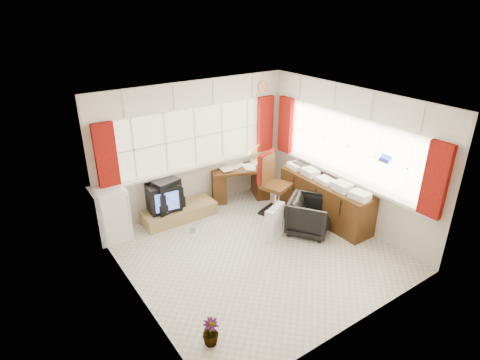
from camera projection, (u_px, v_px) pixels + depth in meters
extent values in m
plane|color=beige|center=(257.00, 252.00, 6.64)|extent=(4.00, 4.00, 0.00)
plane|color=beige|center=(195.00, 147.00, 7.62)|extent=(4.00, 0.00, 4.00)
plane|color=beige|center=(362.00, 244.00, 4.62)|extent=(4.00, 0.00, 4.00)
plane|color=beige|center=(132.00, 221.00, 5.09)|extent=(0.00, 4.00, 4.00)
plane|color=beige|center=(348.00, 157.00, 7.15)|extent=(0.00, 4.00, 4.00)
plane|color=white|center=(260.00, 103.00, 5.60)|extent=(4.00, 4.00, 0.00)
plane|color=beige|center=(195.00, 137.00, 7.52)|extent=(3.60, 0.00, 3.60)
cube|color=white|center=(197.00, 166.00, 7.73)|extent=(3.70, 0.12, 0.05)
cube|color=white|center=(134.00, 150.00, 6.89)|extent=(0.03, 0.02, 1.10)
cube|color=white|center=(166.00, 143.00, 7.20)|extent=(0.03, 0.02, 1.10)
cube|color=white|center=(195.00, 137.00, 7.51)|extent=(0.03, 0.02, 1.10)
cube|color=white|center=(222.00, 132.00, 7.82)|extent=(0.03, 0.02, 1.10)
cube|color=white|center=(247.00, 127.00, 8.13)|extent=(0.03, 0.02, 1.10)
plane|color=beige|center=(348.00, 146.00, 7.05)|extent=(0.00, 3.60, 3.60)
cube|color=white|center=(343.00, 177.00, 7.27)|extent=(0.12, 3.70, 0.05)
cube|color=white|center=(408.00, 168.00, 6.15)|extent=(0.02, 0.03, 1.10)
cube|color=white|center=(376.00, 157.00, 6.60)|extent=(0.02, 0.03, 1.10)
cube|color=white|center=(348.00, 147.00, 7.05)|extent=(0.02, 0.03, 1.10)
cube|color=white|center=(323.00, 138.00, 7.50)|extent=(0.02, 0.03, 1.10)
cube|color=white|center=(301.00, 130.00, 7.95)|extent=(0.02, 0.03, 1.10)
cube|color=maroon|center=(106.00, 157.00, 6.58)|extent=(0.35, 0.10, 1.15)
cube|color=maroon|center=(265.00, 124.00, 8.28)|extent=(0.35, 0.10, 1.15)
cube|color=maroon|center=(286.00, 125.00, 8.21)|extent=(0.10, 0.35, 1.15)
cube|color=maroon|center=(436.00, 180.00, 5.73)|extent=(0.10, 0.35, 1.15)
cube|color=white|center=(193.00, 95.00, 7.17)|extent=(3.95, 0.08, 0.48)
cube|color=white|center=(353.00, 102.00, 6.71)|extent=(0.08, 3.95, 0.48)
cube|color=#4E2D12|center=(240.00, 169.00, 8.17)|extent=(1.31, 0.97, 0.05)
cube|color=#4E2D12|center=(218.00, 186.00, 8.22)|extent=(0.45, 0.59, 0.63)
cube|color=#4E2D12|center=(261.00, 182.00, 8.41)|extent=(0.45, 0.59, 0.63)
cube|color=white|center=(240.00, 167.00, 8.16)|extent=(0.29, 0.33, 0.02)
cube|color=white|center=(240.00, 167.00, 8.15)|extent=(0.29, 0.33, 0.02)
cube|color=white|center=(240.00, 167.00, 8.15)|extent=(0.29, 0.33, 0.02)
cube|color=white|center=(240.00, 167.00, 8.15)|extent=(0.29, 0.33, 0.02)
cube|color=white|center=(240.00, 166.00, 8.15)|extent=(0.29, 0.33, 0.02)
cube|color=white|center=(240.00, 166.00, 8.15)|extent=(0.29, 0.33, 0.02)
cube|color=white|center=(240.00, 166.00, 8.15)|extent=(0.29, 0.33, 0.02)
cylinder|color=yellow|center=(257.00, 162.00, 8.39)|extent=(0.10, 0.10, 0.02)
cylinder|color=yellow|center=(257.00, 154.00, 8.31)|extent=(0.02, 0.02, 0.37)
cone|color=yellow|center=(257.00, 147.00, 8.25)|extent=(0.15, 0.13, 0.15)
cube|color=black|center=(275.00, 212.00, 7.83)|extent=(0.64, 0.64, 0.04)
cylinder|color=silver|center=(276.00, 200.00, 7.72)|extent=(0.07, 0.07, 0.58)
cube|color=#4E2D12|center=(276.00, 186.00, 7.60)|extent=(0.62, 0.61, 0.07)
cube|color=#4E2D12|center=(266.00, 168.00, 7.59)|extent=(0.44, 0.21, 0.56)
cube|color=maroon|center=(266.00, 167.00, 7.59)|extent=(0.48, 0.23, 0.58)
imported|color=black|center=(309.00, 216.00, 7.07)|extent=(0.99, 0.99, 0.66)
cube|color=white|center=(275.00, 236.00, 6.99)|extent=(0.46, 0.33, 0.09)
cube|color=white|center=(270.00, 225.00, 6.71)|extent=(0.08, 0.13, 0.55)
cube|color=white|center=(272.00, 224.00, 6.76)|extent=(0.08, 0.13, 0.55)
cube|color=white|center=(274.00, 222.00, 6.81)|extent=(0.08, 0.13, 0.55)
cube|color=white|center=(275.00, 220.00, 6.86)|extent=(0.08, 0.13, 0.55)
cube|color=white|center=(277.00, 219.00, 6.91)|extent=(0.08, 0.13, 0.55)
cube|color=white|center=(279.00, 217.00, 6.96)|extent=(0.08, 0.13, 0.55)
cube|color=white|center=(280.00, 216.00, 7.01)|extent=(0.08, 0.13, 0.55)
cube|color=#4E2D12|center=(325.00, 200.00, 7.52)|extent=(0.50, 2.00, 0.75)
cube|color=white|center=(360.00, 196.00, 6.73)|extent=(0.24, 0.32, 0.10)
cube|color=white|center=(342.00, 188.00, 7.03)|extent=(0.24, 0.32, 0.10)
cube|color=white|center=(325.00, 180.00, 7.33)|extent=(0.24, 0.32, 0.10)
cube|color=white|center=(310.00, 173.00, 7.63)|extent=(0.24, 0.32, 0.10)
cube|color=white|center=(296.00, 166.00, 7.93)|extent=(0.24, 0.32, 0.10)
cube|color=black|center=(302.00, 166.00, 7.93)|extent=(0.26, 0.34, 0.11)
cube|color=tan|center=(179.00, 213.00, 7.59)|extent=(1.40, 0.50, 0.25)
cube|color=black|center=(162.00, 196.00, 7.38)|extent=(0.62, 0.58, 0.52)
cube|color=#4C67D7|center=(167.00, 202.00, 7.17)|extent=(0.43, 0.07, 0.35)
cube|color=black|center=(168.00, 204.00, 7.42)|extent=(0.64, 0.49, 0.21)
cube|color=black|center=(167.00, 194.00, 7.33)|extent=(0.59, 0.46, 0.20)
cube|color=black|center=(166.00, 185.00, 7.25)|extent=(0.54, 0.43, 0.19)
cube|color=white|center=(110.00, 213.00, 6.86)|extent=(0.56, 0.56, 0.93)
cube|color=silver|center=(129.00, 209.00, 6.73)|extent=(0.02, 0.02, 0.49)
imported|color=white|center=(167.00, 219.00, 7.32)|extent=(0.13, 0.13, 0.32)
imported|color=#81C1B4|center=(193.00, 228.00, 7.15)|extent=(0.08, 0.08, 0.18)
imported|color=black|center=(211.00, 332.00, 4.81)|extent=(0.23, 0.23, 0.36)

